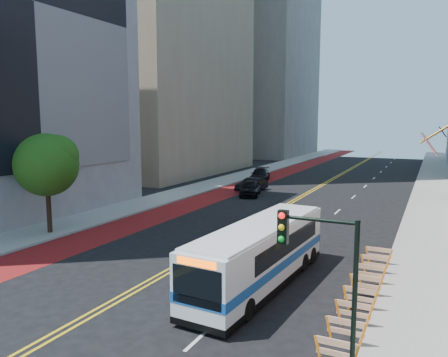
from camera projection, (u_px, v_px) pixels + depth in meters
ground at (128, 294)px, 19.46m from camera, size 160.00×160.00×0.00m
sidewalk_left at (207, 185)px, 51.39m from camera, size 4.00×140.00×0.15m
sidewalk_right at (432, 202)px, 41.01m from camera, size 4.00×140.00×0.15m
bus_lane_paint at (237, 188)px, 49.71m from camera, size 3.60×140.00×0.01m
center_line_inner at (305, 193)px, 46.29m from camera, size 0.14×140.00×0.01m
center_line_outer at (309, 194)px, 46.13m from camera, size 0.14×140.00×0.01m
lane_dashes at (365, 186)px, 51.26m from camera, size 0.14×98.20×0.01m
midrise_left_far at (261, 6)px, 95.10m from camera, size 20.00×26.00×65.00m
construction_barriers at (363, 289)px, 18.27m from camera, size 1.42×10.91×1.00m
street_tree at (48, 162)px, 29.06m from camera, size 4.20×4.20×6.70m
traffic_signal at (322, 269)px, 11.76m from camera, size 2.21×0.34×5.07m
transit_bus at (261, 253)px, 20.31m from camera, size 3.03×10.97×2.98m
car_a at (250, 188)px, 44.92m from camera, size 3.07×5.00×1.59m
car_b at (252, 185)px, 47.72m from camera, size 2.49×4.59×1.43m
car_c at (260, 175)px, 55.46m from camera, size 3.64×5.91×1.60m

